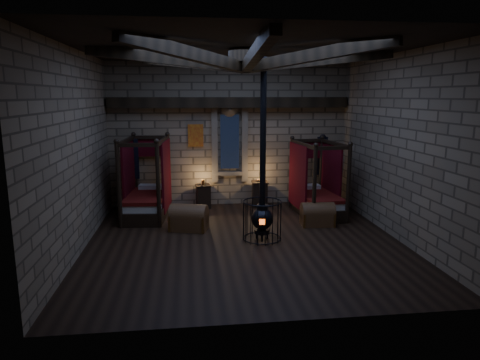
{
  "coord_description": "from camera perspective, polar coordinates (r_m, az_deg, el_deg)",
  "views": [
    {
      "loc": [
        -1.2,
        -9.11,
        3.24
      ],
      "look_at": [
        -0.03,
        0.6,
        1.31
      ],
      "focal_mm": 32.0,
      "sensor_mm": 36.0,
      "label": 1
    }
  ],
  "objects": [
    {
      "name": "room",
      "position": [
        9.3,
        0.6,
        14.27
      ],
      "size": [
        7.02,
        7.02,
        4.29
      ],
      "color": "black",
      "rests_on": "ground"
    },
    {
      "name": "nightstand_left",
      "position": [
        12.57,
        -4.92,
        -2.14
      ],
      "size": [
        0.48,
        0.46,
        0.84
      ],
      "rotation": [
        0.0,
        0.0,
        0.13
      ],
      "color": "black",
      "rests_on": "ground"
    },
    {
      "name": "stove",
      "position": [
        9.74,
        2.98,
        -4.71
      ],
      "size": [
        0.89,
        0.89,
        4.05
      ],
      "rotation": [
        0.0,
        0.0,
        -0.17
      ],
      "color": "black",
      "rests_on": "ground"
    },
    {
      "name": "trunk_right",
      "position": [
        11.06,
        10.29,
        -4.61
      ],
      "size": [
        0.85,
        0.57,
        0.6
      ],
      "rotation": [
        0.0,
        0.0,
        -0.06
      ],
      "color": "#58361B",
      "rests_on": "ground"
    },
    {
      "name": "bed_left",
      "position": [
        11.91,
        -12.27,
        -2.27
      ],
      "size": [
        1.24,
        2.11,
        2.12
      ],
      "rotation": [
        0.0,
        0.0,
        -0.09
      ],
      "color": "black",
      "rests_on": "ground"
    },
    {
      "name": "bed_right",
      "position": [
        12.04,
        10.13,
        -2.18
      ],
      "size": [
        1.17,
        2.0,
        2.01
      ],
      "rotation": [
        0.0,
        0.0,
        0.08
      ],
      "color": "black",
      "rests_on": "ground"
    },
    {
      "name": "nightstand_right",
      "position": [
        12.66,
        2.65,
        -1.86
      ],
      "size": [
        0.5,
        0.48,
        0.82
      ],
      "rotation": [
        0.0,
        0.0,
        -0.07
      ],
      "color": "black",
      "rests_on": "ground"
    },
    {
      "name": "trunk_left",
      "position": [
        10.59,
        -6.84,
        -5.09
      ],
      "size": [
        1.01,
        0.79,
        0.65
      ],
      "rotation": [
        0.0,
        0.0,
        -0.28
      ],
      "color": "#58361B",
      "rests_on": "ground"
    }
  ]
}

